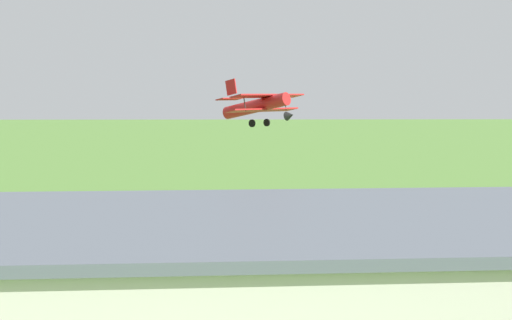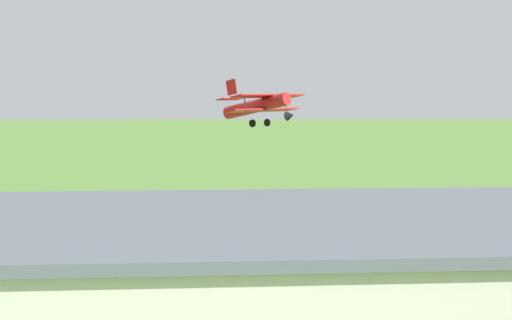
{
  "view_description": "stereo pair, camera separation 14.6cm",
  "coord_description": "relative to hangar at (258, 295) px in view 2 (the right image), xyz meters",
  "views": [
    {
      "loc": [
        3.78,
        63.86,
        9.9
      ],
      "look_at": [
        2.69,
        16.64,
        5.4
      ],
      "focal_mm": 49.44,
      "sensor_mm": 36.0,
      "label": 1
    },
    {
      "loc": [
        3.64,
        63.87,
        9.9
      ],
      "look_at": [
        2.69,
        16.64,
        5.4
      ],
      "focal_mm": 49.44,
      "sensor_mm": 36.0,
      "label": 2
    }
  ],
  "objects": [
    {
      "name": "person_near_hangar_door",
      "position": [
        9.25,
        -13.18,
        -1.97
      ],
      "size": [
        0.45,
        0.45,
        1.76
      ],
      "color": "beige",
      "rests_on": "ground_plane"
    },
    {
      "name": "biplane",
      "position": [
        -0.86,
        -35.06,
        6.0
      ],
      "size": [
        7.68,
        7.67,
        4.07
      ],
      "color": "#B21E1E"
    },
    {
      "name": "hangar",
      "position": [
        0.0,
        0.0,
        0.0
      ],
      "size": [
        30.35,
        14.74,
        5.68
      ],
      "color": "beige",
      "rests_on": "ground_plane"
    },
    {
      "name": "ground_plane",
      "position": [
        -3.08,
        -39.8,
        -2.85
      ],
      "size": [
        400.0,
        400.0,
        0.0
      ],
      "primitive_type": "plane",
      "color": "#568438"
    }
  ]
}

